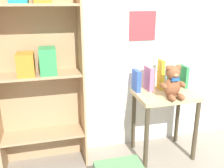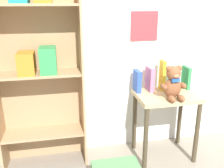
% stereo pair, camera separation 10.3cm
% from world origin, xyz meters
% --- Properties ---
extents(wall_back, '(4.80, 0.07, 2.50)m').
position_xyz_m(wall_back, '(-0.00, 1.29, 1.25)').
color(wall_back, silver).
rests_on(wall_back, ground_plane).
extents(bookshelf_side, '(0.70, 0.26, 1.64)m').
position_xyz_m(bookshelf_side, '(-0.96, 1.15, 0.90)').
color(bookshelf_side, tan).
rests_on(bookshelf_side, ground_plane).
extents(display_table, '(0.52, 0.38, 0.61)m').
position_xyz_m(display_table, '(0.10, 1.01, 0.49)').
color(display_table, tan).
rests_on(display_table, ground_plane).
extents(teddy_bear, '(0.21, 0.19, 0.28)m').
position_xyz_m(teddy_bear, '(0.10, 0.91, 0.73)').
color(teddy_bear, brown).
rests_on(teddy_bear, display_table).
extents(book_standing_blue, '(0.04, 0.13, 0.19)m').
position_xyz_m(book_standing_blue, '(-0.13, 1.13, 0.70)').
color(book_standing_blue, '#2D51B7').
rests_on(book_standing_blue, display_table).
extents(book_standing_pink, '(0.05, 0.14, 0.21)m').
position_xyz_m(book_standing_pink, '(-0.02, 1.13, 0.71)').
color(book_standing_pink, '#D17093').
rests_on(book_standing_pink, display_table).
extents(book_standing_yellow, '(0.03, 0.10, 0.27)m').
position_xyz_m(book_standing_yellow, '(0.10, 1.13, 0.74)').
color(book_standing_yellow, gold).
rests_on(book_standing_yellow, display_table).
extents(book_standing_teal, '(0.05, 0.11, 0.20)m').
position_xyz_m(book_standing_teal, '(0.21, 1.13, 0.71)').
color(book_standing_teal, teal).
rests_on(book_standing_teal, display_table).
extents(book_standing_green, '(0.03, 0.14, 0.20)m').
position_xyz_m(book_standing_green, '(0.33, 1.13, 0.71)').
color(book_standing_green, '#33934C').
rests_on(book_standing_green, display_table).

